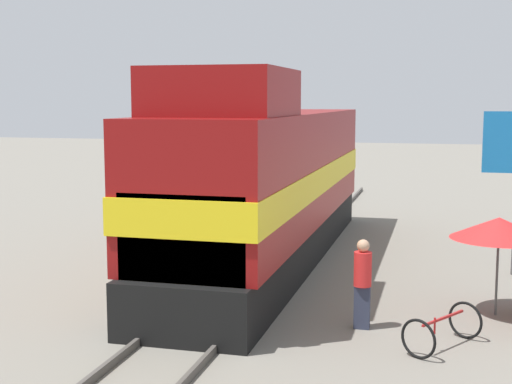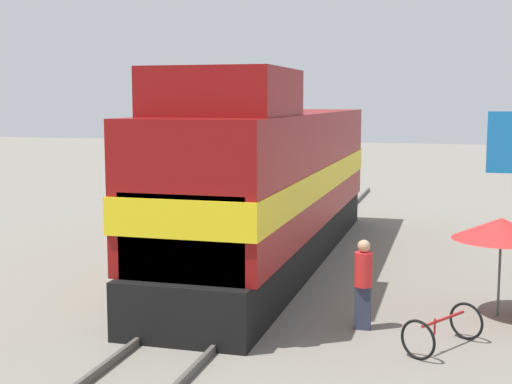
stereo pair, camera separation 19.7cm
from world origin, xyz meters
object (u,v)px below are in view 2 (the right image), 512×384
at_px(locomotive, 271,184).
at_px(bicycle, 443,330).
at_px(vendor_umbrella, 501,229).
at_px(person_bystander, 363,281).

distance_m(locomotive, bicycle, 7.37).
height_order(vendor_umbrella, person_bystander, vendor_umbrella).
relative_size(vendor_umbrella, bicycle, 1.20).
xyz_separation_m(vendor_umbrella, person_bystander, (-2.54, -1.53, -0.86)).
distance_m(locomotive, person_bystander, 5.78).
xyz_separation_m(locomotive, bicycle, (4.53, -5.52, -1.80)).
bearing_deg(person_bystander, bicycle, -26.65).
bearing_deg(bicycle, vendor_umbrella, 97.44).
distance_m(person_bystander, bicycle, 1.78).
bearing_deg(locomotive, person_bystander, -57.53).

